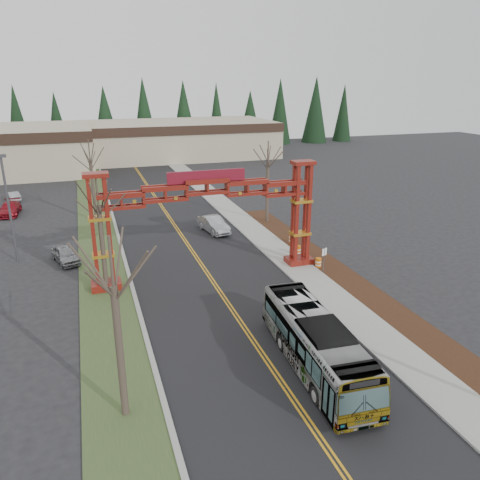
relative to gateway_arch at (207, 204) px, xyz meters
name	(u,v)px	position (x,y,z in m)	size (l,w,h in m)	color
ground	(308,422)	(0.00, -18.00, -5.98)	(200.00, 200.00, 0.00)	black
road	(190,248)	(0.00, 7.00, -5.97)	(12.00, 110.00, 0.02)	black
lane_line_left	(189,248)	(-0.12, 7.00, -5.96)	(0.12, 100.00, 0.01)	orange
lane_line_right	(191,247)	(0.12, 7.00, -5.96)	(0.12, 100.00, 0.01)	orange
curb_right	(251,240)	(6.15, 7.00, -5.91)	(0.30, 110.00, 0.15)	#979692
sidewalk_right	(265,239)	(7.60, 7.00, -5.91)	(2.60, 110.00, 0.14)	gray
landscape_strip	(374,299)	(10.20, -8.00, -5.92)	(2.60, 50.00, 0.12)	black
grass_median	(102,257)	(-8.00, 7.00, -5.94)	(4.00, 110.00, 0.08)	#324924
curb_left	(123,254)	(-6.15, 7.00, -5.91)	(0.30, 110.00, 0.15)	#979692
gateway_arch	(207,204)	(0.00, 0.00, 0.00)	(18.20, 1.60, 8.90)	#61120C
retail_building_east	(178,139)	(10.00, 61.95, -2.47)	(38.00, 20.30, 7.00)	#B5AA8A
conifer_treeline	(122,121)	(0.25, 74.00, 0.50)	(116.10, 5.60, 13.00)	black
transit_bus	(315,343)	(2.24, -14.14, -4.46)	(2.56, 10.94, 3.05)	#93959A
silver_sedan	(214,224)	(3.44, 10.98, -5.18)	(1.69, 4.86, 1.60)	#A5A8AD
parked_car_near_a	(65,255)	(-11.00, 6.83, -5.28)	(1.66, 4.13, 1.41)	gray
parked_car_mid_a	(10,209)	(-17.46, 24.83, -5.25)	(2.04, 5.02, 1.46)	maroon
parked_car_far_a	(13,196)	(-17.90, 32.00, -5.37)	(1.29, 3.71, 1.22)	#9D9EA4
bare_tree_median_near	(114,288)	(-8.00, -14.79, 0.61)	(3.51, 3.51, 8.96)	#382D26
bare_tree_median_mid	(99,207)	(-8.00, -0.33, 0.56)	(3.37, 3.37, 8.82)	#382D26
bare_tree_median_far	(90,161)	(-8.00, 18.84, 0.72)	(3.44, 3.44, 9.03)	#382D26
bare_tree_right_far	(268,163)	(10.00, 12.53, 0.64)	(3.44, 3.44, 8.94)	#382D26
light_pole_near	(8,201)	(-15.04, 8.47, -0.60)	(0.81, 0.40, 9.30)	#3F3F44
street_sign	(324,256)	(8.98, -2.56, -4.40)	(0.48, 0.21, 2.20)	#3F3F44
barrel_south	(318,263)	(9.16, -1.33, -5.54)	(0.48, 0.48, 0.89)	#CA620B
barrel_mid	(298,251)	(8.72, 1.81, -5.50)	(0.53, 0.53, 0.97)	#CA620B
barrel_north	(292,239)	(9.57, 4.84, -5.43)	(0.60, 0.60, 1.11)	#CA620B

